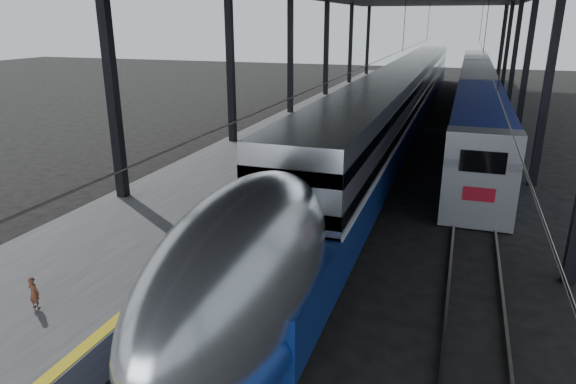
% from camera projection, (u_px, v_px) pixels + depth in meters
% --- Properties ---
extents(ground, '(160.00, 160.00, 0.00)m').
position_uv_depth(ground, '(197.00, 312.00, 13.65)').
color(ground, black).
rests_on(ground, ground).
extents(platform, '(6.00, 80.00, 1.00)m').
position_uv_depth(platform, '(299.00, 134.00, 32.51)').
color(platform, '#4C4C4F').
rests_on(platform, ground).
extents(yellow_strip, '(0.30, 80.00, 0.01)m').
position_uv_depth(yellow_strip, '(343.00, 129.00, 31.49)').
color(yellow_strip, yellow).
rests_on(yellow_strip, platform).
extents(rails, '(6.52, 80.00, 0.16)m').
position_uv_depth(rails, '(429.00, 151.00, 30.20)').
color(rails, slate).
rests_on(rails, ground).
extents(tgv_train, '(3.00, 65.20, 4.31)m').
position_uv_depth(tgv_train, '(401.00, 101.00, 35.86)').
color(tgv_train, '#ABADB2').
rests_on(tgv_train, ground).
extents(second_train, '(2.64, 56.05, 3.63)m').
position_uv_depth(second_train, '(476.00, 90.00, 42.77)').
color(second_train, navy).
rests_on(second_train, ground).
extents(child, '(0.30, 0.21, 0.79)m').
position_uv_depth(child, '(34.00, 293.00, 11.83)').
color(child, '#522C1B').
rests_on(child, platform).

